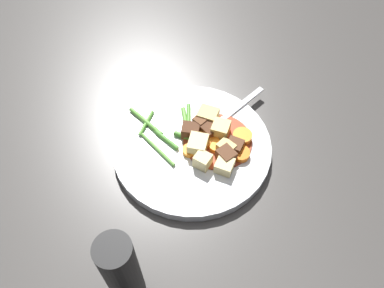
{
  "coord_description": "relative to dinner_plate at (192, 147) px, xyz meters",
  "views": [
    {
      "loc": [
        -0.05,
        -0.39,
        0.56
      ],
      "look_at": [
        0.0,
        0.0,
        0.02
      ],
      "focal_mm": 37.26,
      "sensor_mm": 36.0,
      "label": 1
    }
  ],
  "objects": [
    {
      "name": "dinner_plate",
      "position": [
        0.0,
        0.0,
        0.0
      ],
      "size": [
        0.27,
        0.27,
        0.02
      ],
      "primitive_type": "cylinder",
      "color": "white",
      "rests_on": "ground_plane"
    },
    {
      "name": "meat_chunk_2",
      "position": [
        0.07,
        -0.02,
        0.02
      ],
      "size": [
        0.03,
        0.03,
        0.02
      ],
      "primitive_type": "cube",
      "rotation": [
        0.0,
        0.0,
        2.58
      ],
      "color": "#56331E",
      "rests_on": "dinner_plate"
    },
    {
      "name": "stew_sauce",
      "position": [
        0.04,
        -0.0,
        0.01
      ],
      "size": [
        0.12,
        0.12,
        0.0
      ],
      "primitive_type": "cylinder",
      "color": "#93381E",
      "rests_on": "dinner_plate"
    },
    {
      "name": "green_bean_5",
      "position": [
        -0.0,
        0.01,
        0.01
      ],
      "size": [
        0.06,
        0.04,
        0.01
      ],
      "primitive_type": "cylinder",
      "rotation": [
        0.0,
        1.57,
        5.77
      ],
      "color": "#4C8E33",
      "rests_on": "dinner_plate"
    },
    {
      "name": "green_bean_0",
      "position": [
        -0.06,
        -0.01,
        0.01
      ],
      "size": [
        0.05,
        0.07,
        0.01
      ],
      "primitive_type": "cylinder",
      "rotation": [
        0.0,
        1.57,
        5.32
      ],
      "color": "#66AD42",
      "rests_on": "dinner_plate"
    },
    {
      "name": "green_bean_3",
      "position": [
        -0.04,
        0.01,
        0.01
      ],
      "size": [
        0.04,
        0.04,
        0.01
      ],
      "primitive_type": "cylinder",
      "rotation": [
        0.0,
        1.57,
        5.41
      ],
      "color": "#4C8E33",
      "rests_on": "dinner_plate"
    },
    {
      "name": "green_bean_6",
      "position": [
        -0.0,
        0.05,
        0.01
      ],
      "size": [
        0.02,
        0.07,
        0.01
      ],
      "primitive_type": "cylinder",
      "rotation": [
        0.0,
        1.57,
        4.6
      ],
      "color": "#4C8E33",
      "rests_on": "dinner_plate"
    },
    {
      "name": "potato_chunk_4",
      "position": [
        0.01,
        -0.01,
        0.02
      ],
      "size": [
        0.04,
        0.04,
        0.03
      ],
      "primitive_type": "cube",
      "rotation": [
        0.0,
        0.0,
        1.22
      ],
      "color": "#EAD68C",
      "rests_on": "dinner_plate"
    },
    {
      "name": "potato_chunk_2",
      "position": [
        0.05,
        -0.06,
        0.02
      ],
      "size": [
        0.04,
        0.04,
        0.02
      ],
      "primitive_type": "cube",
      "rotation": [
        0.0,
        0.0,
        2.63
      ],
      "color": "#EAD68C",
      "rests_on": "dinner_plate"
    },
    {
      "name": "meat_chunk_1",
      "position": [
        0.05,
        -0.04,
        0.02
      ],
      "size": [
        0.04,
        0.04,
        0.02
      ],
      "primitive_type": "cube",
      "rotation": [
        0.0,
        0.0,
        3.68
      ],
      "color": "#56331E",
      "rests_on": "dinner_plate"
    },
    {
      "name": "carrot_slice_2",
      "position": [
        0.02,
        -0.0,
        0.01
      ],
      "size": [
        0.05,
        0.05,
        0.01
      ],
      "primitive_type": "cylinder",
      "rotation": [
        0.0,
        0.0,
        5.39
      ],
      "color": "orange",
      "rests_on": "dinner_plate"
    },
    {
      "name": "pepper_mill",
      "position": [
        -0.11,
        -0.22,
        0.07
      ],
      "size": [
        0.05,
        0.05,
        0.15
      ],
      "primitive_type": "cylinder",
      "color": "black",
      "rests_on": "ground_plane"
    },
    {
      "name": "meat_chunk_4",
      "position": [
        0.02,
        0.04,
        0.02
      ],
      "size": [
        0.03,
        0.03,
        0.02
      ],
      "primitive_type": "cube",
      "rotation": [
        0.0,
        0.0,
        3.82
      ],
      "color": "brown",
      "rests_on": "dinner_plate"
    },
    {
      "name": "carrot_slice_5",
      "position": [
        0.09,
        -0.0,
        0.02
      ],
      "size": [
        0.04,
        0.04,
        0.01
      ],
      "primitive_type": "cylinder",
      "rotation": [
        0.0,
        0.0,
        5.94
      ],
      "color": "orange",
      "rests_on": "dinner_plate"
    },
    {
      "name": "ground_plane",
      "position": [
        0.0,
        0.0,
        -0.01
      ],
      "size": [
        3.0,
        3.0,
        0.0
      ],
      "primitive_type": "plane",
      "color": "#423F3D"
    },
    {
      "name": "carrot_slice_1",
      "position": [
        0.03,
        0.0,
        0.01
      ],
      "size": [
        0.03,
        0.03,
        0.01
      ],
      "primitive_type": "cylinder",
      "rotation": [
        0.0,
        0.0,
        1.18
      ],
      "color": "orange",
      "rests_on": "dinner_plate"
    },
    {
      "name": "potato_chunk_0",
      "position": [
        0.05,
        -0.02,
        0.02
      ],
      "size": [
        0.03,
        0.03,
        0.02
      ],
      "primitive_type": "cube",
      "rotation": [
        0.0,
        0.0,
        0.7
      ],
      "color": "#DBBC6B",
      "rests_on": "dinner_plate"
    },
    {
      "name": "potato_chunk_5",
      "position": [
        0.03,
        0.05,
        0.02
      ],
      "size": [
        0.04,
        0.04,
        0.03
      ],
      "primitive_type": "cube",
      "rotation": [
        0.0,
        0.0,
        4.22
      ],
      "color": "#DBBC6B",
      "rests_on": "dinner_plate"
    },
    {
      "name": "carrot_slice_3",
      "position": [
        -0.01,
        -0.02,
        0.01
      ],
      "size": [
        0.03,
        0.03,
        0.01
      ],
      "primitive_type": "cylinder",
      "rotation": [
        0.0,
        0.0,
        2.77
      ],
      "color": "orange",
      "rests_on": "dinner_plate"
    },
    {
      "name": "potato_chunk_1",
      "position": [
        0.01,
        -0.04,
        0.02
      ],
      "size": [
        0.03,
        0.03,
        0.02
      ],
      "primitive_type": "cube",
      "rotation": [
        0.0,
        0.0,
        2.46
      ],
      "color": "#EAD68C",
      "rests_on": "dinner_plate"
    },
    {
      "name": "green_bean_1",
      "position": [
        -0.01,
        0.04,
        0.01
      ],
      "size": [
        0.01,
        0.06,
        0.01
      ],
      "primitive_type": "cylinder",
      "rotation": [
        0.0,
        1.57,
        4.73
      ],
      "color": "#599E38",
      "rests_on": "dinner_plate"
    },
    {
      "name": "green_bean_2",
      "position": [
        -0.07,
        0.05,
        0.01
      ],
      "size": [
        0.03,
        0.05,
        0.01
      ],
      "primitive_type": "cylinder",
      "rotation": [
        0.0,
        1.57,
        4.23
      ],
      "color": "#599E38",
      "rests_on": "dinner_plate"
    },
    {
      "name": "fork",
      "position": [
        0.07,
        0.05,
        0.01
      ],
      "size": [
        0.15,
        0.12,
        0.0
      ],
      "color": "silver",
      "rests_on": "dinner_plate"
    },
    {
      "name": "carrot_slice_4",
      "position": [
        0.04,
        -0.01,
        0.01
      ],
      "size": [
        0.03,
        0.03,
        0.01
      ],
      "primitive_type": "cylinder",
      "rotation": [
        0.0,
        0.0,
        5.29
      ],
      "color": "orange",
      "rests_on": "dinner_plate"
    },
    {
      "name": "meat_chunk_3",
      "position": [
        0.03,
        0.02,
        0.02
      ],
      "size": [
        0.04,
        0.04,
        0.02
      ],
      "primitive_type": "cube",
      "rotation": [
        0.0,
        0.0,
        0.58
      ],
      "color": "#4C2B19",
      "rests_on": "dinner_plate"
    },
    {
      "name": "green_bean_4",
      "position": [
        -0.07,
        0.05,
        0.01
      ],
      "size": [
        0.06,
        0.07,
        0.01
      ],
      "primitive_type": "cylinder",
      "rotation": [
        0.0,
        1.57,
        5.38
      ],
      "color": "#599E38",
      "rests_on": "dinner_plate"
    },
    {
      "name": "meat_chunk_0",
      "position": [
        0.0,
        0.02,
        0.02
      ],
      "size": [
        0.03,
        0.03,
        0.02
      ],
      "primitive_type": "cube",
      "rotation": [
        0.0,
        0.0,
        4.44
      ],
      "color": "#4C2B19",
      "rests_on": "dinner_plate"
    },
    {
      "name": "potato_chunk_3",
      "position": [
        0.05,
        0.01,
        0.02
      ],
      "size": [
        0.04,
        0.04,
        0.03
      ],
      "primitive_type": "cube",
      "rotation": [
        0.0,
        0.0,
        1.12
      ],
      "color": "#E5CC7A",
      "rests_on": "dinner_plate"
    },
    {
      "name": "carrot_slice_0",
      "position": [
        0.08,
        -0.03,
        0.01
      ],
      "size": [
        0.04,
        0.04,
        0.01
      ],
      "primitive_type": "cylinder",
      "rotation": [
        0.0,
        0.0,
        5.69
      ],
      "color": "orange",
      "rests_on": "dinner_plate"
    }
  ]
}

